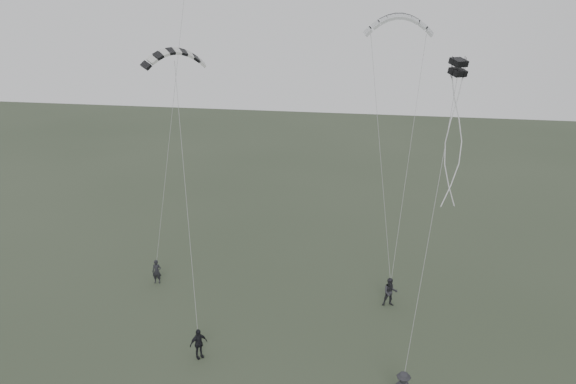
% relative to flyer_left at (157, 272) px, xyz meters
% --- Properties ---
extents(ground, '(140.00, 140.00, 0.00)m').
position_rel_flyer_left_xyz_m(ground, '(7.98, -7.27, -0.80)').
color(ground, '#323D2A').
rests_on(ground, ground).
extents(flyer_left, '(0.64, 0.46, 1.61)m').
position_rel_flyer_left_xyz_m(flyer_left, '(0.00, 0.00, 0.00)').
color(flyer_left, black).
rests_on(flyer_left, ground).
extents(flyer_right, '(0.98, 0.83, 1.79)m').
position_rel_flyer_left_xyz_m(flyer_right, '(14.99, -0.10, 0.09)').
color(flyer_right, '#242429').
rests_on(flyer_right, ground).
extents(flyer_center, '(0.96, 0.98, 1.65)m').
position_rel_flyer_left_xyz_m(flyer_center, '(5.43, -7.31, 0.02)').
color(flyer_center, black).
rests_on(flyer_center, ground).
extents(kite_pale_large, '(4.32, 1.61, 1.89)m').
position_rel_flyer_left_xyz_m(kite_pale_large, '(14.55, 5.84, 15.83)').
color(kite_pale_large, '#B6B9BB').
rests_on(kite_pale_large, flyer_right).
extents(kite_striped, '(3.45, 2.98, 1.49)m').
position_rel_flyer_left_xyz_m(kite_striped, '(2.74, -1.50, 14.14)').
color(kite_striped, black).
rests_on(kite_striped, flyer_center).
extents(kite_box, '(0.97, 1.00, 0.84)m').
position_rel_flyer_left_xyz_m(kite_box, '(17.30, -4.08, 13.84)').
color(kite_box, black).
rests_on(kite_box, flyer_far).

